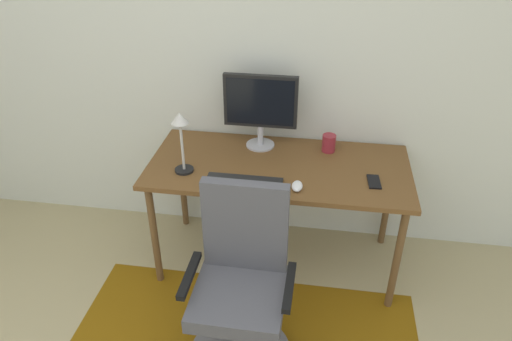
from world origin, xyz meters
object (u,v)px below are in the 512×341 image
(desk, at_px, (279,174))
(office_chair, at_px, (241,299))
(coffee_cup, at_px, (329,143))
(monitor, at_px, (260,105))
(cell_phone, at_px, (374,182))
(keyboard, at_px, (244,182))
(desk_lamp, at_px, (181,132))
(computer_mouse, at_px, (297,186))

(desk, relative_size, office_chair, 1.55)
(office_chair, bearing_deg, coffee_cup, 68.88)
(monitor, bearing_deg, cell_phone, -25.67)
(keyboard, distance_m, desk_lamp, 0.45)
(computer_mouse, xyz_separation_m, cell_phone, (0.42, 0.13, -0.01))
(desk_lamp, bearing_deg, computer_mouse, -7.53)
(keyboard, distance_m, coffee_cup, 0.64)
(keyboard, relative_size, coffee_cup, 3.94)
(cell_phone, bearing_deg, computer_mouse, -166.66)
(computer_mouse, bearing_deg, monitor, 120.44)
(monitor, relative_size, desk_lamp, 1.28)
(coffee_cup, height_order, cell_phone, coffee_cup)
(keyboard, xyz_separation_m, desk_lamp, (-0.37, 0.08, 0.24))
(keyboard, relative_size, office_chair, 0.43)
(desk, relative_size, monitor, 3.29)
(desk, relative_size, keyboard, 3.61)
(desk, height_order, cell_phone, cell_phone)
(monitor, relative_size, keyboard, 1.10)
(computer_mouse, distance_m, office_chair, 0.67)
(computer_mouse, xyz_separation_m, coffee_cup, (0.16, 0.46, 0.04))
(desk, distance_m, keyboard, 0.30)
(coffee_cup, xyz_separation_m, desk_lamp, (-0.82, -0.37, 0.20))
(monitor, distance_m, desk_lamp, 0.54)
(cell_phone, bearing_deg, keyboard, -174.01)
(cell_phone, relative_size, desk_lamp, 0.38)
(desk_lamp, bearing_deg, monitor, 43.50)
(desk, xyz_separation_m, keyboard, (-0.17, -0.24, 0.08))
(keyboard, height_order, cell_phone, keyboard)
(desk_lamp, bearing_deg, coffee_cup, 24.21)
(desk, relative_size, computer_mouse, 14.92)
(desk_lamp, bearing_deg, desk, 16.15)
(desk_lamp, distance_m, office_chair, 0.96)
(desk, bearing_deg, computer_mouse, -62.45)
(computer_mouse, height_order, cell_phone, computer_mouse)
(desk, xyz_separation_m, coffee_cup, (0.29, 0.21, 0.12))
(desk_lamp, relative_size, office_chair, 0.37)
(monitor, height_order, coffee_cup, monitor)
(computer_mouse, relative_size, cell_phone, 0.74)
(desk, distance_m, monitor, 0.44)
(office_chair, bearing_deg, monitor, 93.21)
(desk, xyz_separation_m, monitor, (-0.14, 0.22, 0.35))
(monitor, bearing_deg, computer_mouse, -59.56)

